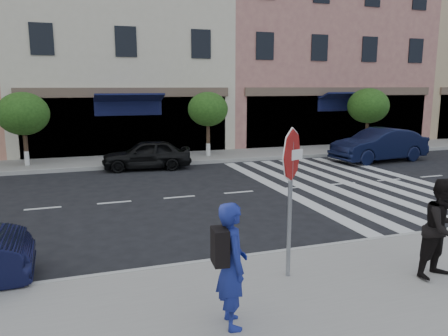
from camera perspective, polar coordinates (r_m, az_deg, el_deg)
ground at (r=10.17m, az=-0.68°, el=-9.19°), size 120.00×120.00×0.00m
sidewalk_near at (r=6.98m, az=9.46°, el=-18.43°), size 60.00×4.50×0.15m
sidewalk_far at (r=20.59m, az=-10.26°, el=1.05°), size 60.00×3.00×0.15m
building_centre at (r=26.29m, az=-13.82°, el=14.84°), size 11.00×9.00×11.00m
building_east_mid at (r=29.99m, az=10.59°, el=16.33°), size 13.00×9.00×13.00m
street_tree_wb at (r=20.03m, az=-24.76°, el=6.42°), size 2.10×2.10×3.06m
street_tree_c at (r=20.79m, az=-2.11°, el=7.64°), size 1.90×1.90×3.04m
street_tree_ea at (r=24.91m, az=18.32°, el=7.69°), size 2.20×2.20×3.19m
stop_sign at (r=7.44m, az=8.78°, el=-0.29°), size 0.86×0.39×2.63m
photographer at (r=6.13m, az=1.06°, el=-12.55°), size 0.49×0.69×1.78m
walker at (r=8.50m, az=26.71°, el=-7.08°), size 0.97×0.83×1.76m
car_far_mid at (r=18.61m, az=-10.06°, el=1.77°), size 3.81×1.87×1.25m
car_far_right at (r=21.50m, az=19.59°, el=2.86°), size 4.75×2.01×1.52m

